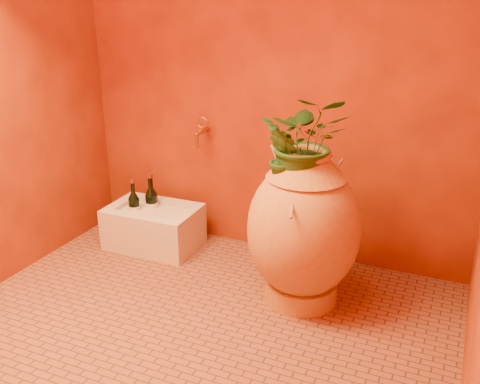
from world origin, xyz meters
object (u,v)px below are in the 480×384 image
at_px(stone_basin, 154,227).
at_px(wall_tap, 201,130).
at_px(wine_bottle_c, 134,208).
at_px(wine_bottle_a, 152,204).
at_px(wine_bottle_b, 151,204).
at_px(amphora, 304,228).

xyz_separation_m(stone_basin, wall_tap, (0.26, 0.20, 0.64)).
distance_m(wine_bottle_c, wall_tap, 0.68).
height_order(stone_basin, wall_tap, wall_tap).
height_order(wine_bottle_a, wine_bottle_b, wine_bottle_b).
bearing_deg(stone_basin, wall_tap, 37.76).
xyz_separation_m(wine_bottle_b, wine_bottle_c, (-0.08, -0.08, -0.01)).
relative_size(stone_basin, wine_bottle_a, 1.82).
xyz_separation_m(amphora, wine_bottle_a, (-1.14, 0.30, -0.16)).
relative_size(stone_basin, wine_bottle_c, 1.92).
distance_m(amphora, wine_bottle_b, 1.18).
height_order(amphora, wine_bottle_b, amphora).
distance_m(wine_bottle_a, wine_bottle_b, 0.02).
relative_size(wine_bottle_a, wall_tap, 1.78).
height_order(wine_bottle_c, wall_tap, wall_tap).
xyz_separation_m(amphora, stone_basin, (-1.09, 0.23, -0.30)).
bearing_deg(wine_bottle_c, wall_tap, 30.09).
bearing_deg(amphora, wall_tap, 152.21).
relative_size(stone_basin, wall_tap, 3.23).
xyz_separation_m(amphora, wine_bottle_c, (-1.22, 0.21, -0.17)).
height_order(amphora, wall_tap, amphora).
bearing_deg(amphora, wine_bottle_a, 165.12).
distance_m(amphora, wall_tap, 1.00).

